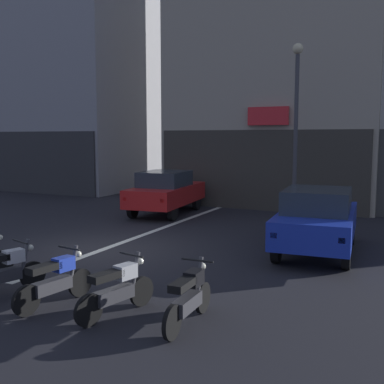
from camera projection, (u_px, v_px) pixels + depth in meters
The scene contains 12 objects.
ground_plane at pixel (100, 251), 11.94m from camera, with size 120.00×120.00×0.00m, color #232328.
lane_centre_line at pixel (197, 215), 17.32m from camera, with size 0.20×18.00×0.01m, color silver.
building_corner_left at pixel (78, 83), 26.93m from camera, with size 8.25×7.69×12.07m.
building_mid_block at pixel (287, 47), 21.55m from camera, with size 8.84×8.53×14.23m.
car_red_crossing_near at pixel (166, 191), 17.53m from camera, with size 2.18×4.26×1.64m.
car_blue_parked_kerbside at pixel (317, 219), 11.60m from camera, with size 2.08×4.23×1.64m.
car_grey_down_street at pixel (277, 181), 21.33m from camera, with size 1.86×4.14×1.64m.
street_lamp at pixel (296, 113), 15.67m from camera, with size 0.36×0.36×6.03m.
motorcycle_white_row_left_mid at pixel (4, 271), 8.56m from camera, with size 0.65×1.62×0.98m.
motorcycle_blue_row_centre at pixel (55, 280), 8.02m from camera, with size 0.55×1.66×0.98m.
motorcycle_silver_row_right_mid at pixel (117, 288), 7.56m from camera, with size 0.58×1.64×0.98m.
motorcycle_black_row_rightmost at pixel (189, 297), 7.17m from camera, with size 0.55×1.67×0.98m.
Camera 1 is at (7.19, -9.51, 2.92)m, focal length 43.28 mm.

